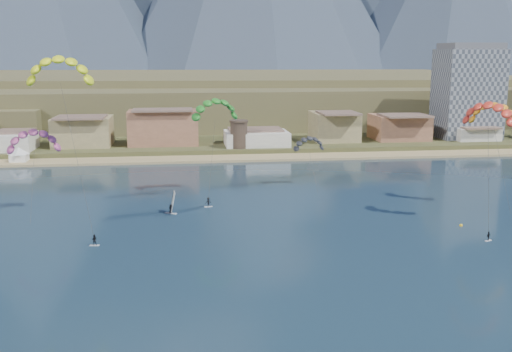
# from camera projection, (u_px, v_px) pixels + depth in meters

# --- Properties ---
(ground) EXTENTS (2400.00, 2400.00, 0.00)m
(ground) POSITION_uv_depth(u_px,v_px,m) (289.00, 309.00, 72.13)
(ground) COLOR black
(ground) RESTS_ON ground
(beach) EXTENTS (2200.00, 12.00, 0.90)m
(beach) POSITION_uv_depth(u_px,v_px,m) (225.00, 158.00, 175.11)
(beach) COLOR tan
(beach) RESTS_ON ground
(land) EXTENTS (2200.00, 900.00, 4.00)m
(land) POSITION_uv_depth(u_px,v_px,m) (192.00, 84.00, 616.45)
(land) COLOR brown
(land) RESTS_ON ground
(foothills) EXTENTS (940.00, 210.00, 18.00)m
(foothills) POSITION_uv_depth(u_px,v_px,m) (250.00, 97.00, 299.00)
(foothills) COLOR brown
(foothills) RESTS_ON ground
(town) EXTENTS (400.00, 24.00, 12.00)m
(town) POSITION_uv_depth(u_px,v_px,m) (92.00, 128.00, 184.22)
(town) COLOR silver
(town) RESTS_ON ground
(apartment_tower) EXTENTS (20.00, 16.00, 32.00)m
(apartment_tower) POSITION_uv_depth(u_px,v_px,m) (468.00, 91.00, 203.35)
(apartment_tower) COLOR gray
(apartment_tower) RESTS_ON ground
(watchtower) EXTENTS (5.82, 5.82, 8.60)m
(watchtower) POSITION_uv_depth(u_px,v_px,m) (239.00, 134.00, 182.27)
(watchtower) COLOR #47382D
(watchtower) RESTS_ON ground
(kitesurfer_yellow) EXTENTS (13.60, 18.55, 32.70)m
(kitesurfer_yellow) POSITION_uv_depth(u_px,v_px,m) (59.00, 67.00, 104.52)
(kitesurfer_yellow) COLOR silver
(kitesurfer_yellow) RESTS_ON ground
(kitesurfer_orange) EXTENTS (10.21, 16.68, 24.10)m
(kitesurfer_orange) POSITION_uv_depth(u_px,v_px,m) (489.00, 110.00, 106.09)
(kitesurfer_orange) COLOR silver
(kitesurfer_orange) RESTS_ON ground
(kitesurfer_green) EXTENTS (11.40, 14.92, 22.64)m
(kitesurfer_green) POSITION_uv_depth(u_px,v_px,m) (215.00, 107.00, 127.41)
(kitesurfer_green) COLOR silver
(kitesurfer_green) RESTS_ON ground
(distant_kite_pink) EXTENTS (10.95, 7.25, 18.31)m
(distant_kite_pink) POSITION_uv_depth(u_px,v_px,m) (33.00, 137.00, 112.68)
(distant_kite_pink) COLOR #262626
(distant_kite_pink) RESTS_ON ground
(distant_kite_dark) EXTENTS (8.00, 6.01, 13.76)m
(distant_kite_dark) POSITION_uv_depth(u_px,v_px,m) (309.00, 141.00, 137.46)
(distant_kite_dark) COLOR #262626
(distant_kite_dark) RESTS_ON ground
(distant_kite_orange) EXTENTS (10.07, 9.21, 22.46)m
(distant_kite_orange) POSITION_uv_depth(u_px,v_px,m) (494.00, 110.00, 118.25)
(distant_kite_orange) COLOR #262626
(distant_kite_orange) RESTS_ON ground
(windsurfer) EXTENTS (2.67, 2.73, 4.29)m
(windsurfer) POSITION_uv_depth(u_px,v_px,m) (171.00, 207.00, 115.25)
(windsurfer) COLOR silver
(windsurfer) RESTS_ON ground
(buoy) EXTENTS (0.60, 0.60, 0.60)m
(buoy) POSITION_uv_depth(u_px,v_px,m) (461.00, 225.00, 107.09)
(buoy) COLOR yellow
(buoy) RESTS_ON ground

